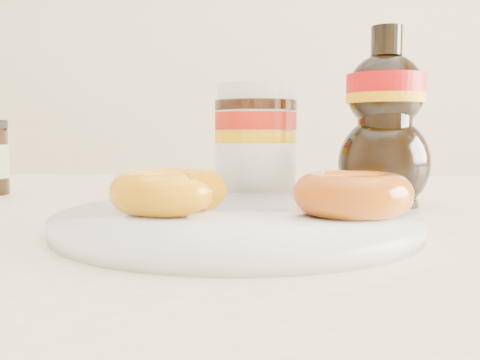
{
  "coord_description": "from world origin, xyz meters",
  "views": [
    {
      "loc": [
        0.07,
        -0.41,
        0.83
      ],
      "look_at": [
        0.05,
        0.05,
        0.79
      ],
      "focal_mm": 40.0,
      "sensor_mm": 36.0,
      "label": 1
    }
  ],
  "objects_px": {
    "dining_table": "(187,295)",
    "donut_whole": "(352,194)",
    "plate": "(237,220)",
    "syrup_bottle": "(385,117)",
    "nutella_jar": "(256,138)",
    "donut_bitten": "(169,191)"
  },
  "relations": [
    {
      "from": "dining_table",
      "to": "donut_whole",
      "type": "height_order",
      "value": "donut_whole"
    },
    {
      "from": "donut_whole",
      "to": "plate",
      "type": "bearing_deg",
      "value": 174.09
    },
    {
      "from": "dining_table",
      "to": "syrup_bottle",
      "type": "distance_m",
      "value": 0.27
    },
    {
      "from": "plate",
      "to": "nutella_jar",
      "type": "relative_size",
      "value": 2.17
    },
    {
      "from": "donut_bitten",
      "to": "donut_whole",
      "type": "bearing_deg",
      "value": -25.65
    },
    {
      "from": "dining_table",
      "to": "donut_bitten",
      "type": "xyz_separation_m",
      "value": [
        0.0,
        -0.1,
        0.11
      ]
    },
    {
      "from": "donut_whole",
      "to": "nutella_jar",
      "type": "distance_m",
      "value": 0.22
    },
    {
      "from": "donut_bitten",
      "to": "nutella_jar",
      "type": "xyz_separation_m",
      "value": [
        0.07,
        0.19,
        0.04
      ]
    },
    {
      "from": "donut_whole",
      "to": "nutella_jar",
      "type": "height_order",
      "value": "nutella_jar"
    },
    {
      "from": "nutella_jar",
      "to": "syrup_bottle",
      "type": "relative_size",
      "value": 0.71
    },
    {
      "from": "donut_bitten",
      "to": "nutella_jar",
      "type": "bearing_deg",
      "value": 49.34
    },
    {
      "from": "nutella_jar",
      "to": "plate",
      "type": "bearing_deg",
      "value": -93.44
    },
    {
      "from": "dining_table",
      "to": "syrup_bottle",
      "type": "xyz_separation_m",
      "value": [
        0.2,
        0.05,
        0.18
      ]
    },
    {
      "from": "dining_table",
      "to": "donut_whole",
      "type": "bearing_deg",
      "value": -36.92
    },
    {
      "from": "donut_bitten",
      "to": "syrup_bottle",
      "type": "xyz_separation_m",
      "value": [
        0.2,
        0.15,
        0.06
      ]
    },
    {
      "from": "nutella_jar",
      "to": "donut_bitten",
      "type": "bearing_deg",
      "value": -108.75
    },
    {
      "from": "donut_bitten",
      "to": "nutella_jar",
      "type": "distance_m",
      "value": 0.21
    },
    {
      "from": "dining_table",
      "to": "donut_whole",
      "type": "xyz_separation_m",
      "value": [
        0.14,
        -0.11,
        0.11
      ]
    },
    {
      "from": "plate",
      "to": "syrup_bottle",
      "type": "height_order",
      "value": "syrup_bottle"
    },
    {
      "from": "plate",
      "to": "nutella_jar",
      "type": "xyz_separation_m",
      "value": [
        0.01,
        0.19,
        0.06
      ]
    },
    {
      "from": "nutella_jar",
      "to": "syrup_bottle",
      "type": "xyz_separation_m",
      "value": [
        0.13,
        -0.05,
        0.02
      ]
    },
    {
      "from": "dining_table",
      "to": "syrup_bottle",
      "type": "relative_size",
      "value": 7.6
    }
  ]
}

